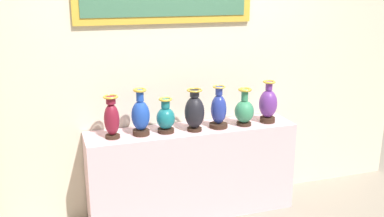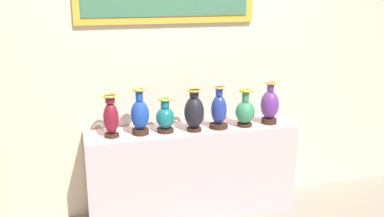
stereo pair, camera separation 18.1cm
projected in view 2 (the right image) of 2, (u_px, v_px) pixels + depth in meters
ground_plane at (192, 212)px, 4.01m from camera, size 10.54×10.54×0.00m
display_shelf at (192, 171)px, 3.90m from camera, size 1.83×0.41×0.81m
back_wall at (183, 36)px, 3.82m from camera, size 4.54×0.14×3.11m
vase_burgundy at (111, 117)px, 3.53m from camera, size 0.12×0.12×0.35m
vase_sapphire at (140, 115)px, 3.60m from camera, size 0.15×0.15×0.39m
vase_teal at (165, 117)px, 3.66m from camera, size 0.16×0.16×0.30m
vase_onyx at (194, 112)px, 3.68m from camera, size 0.17×0.17×0.36m
vase_cobalt at (219, 111)px, 3.76m from camera, size 0.16×0.16×0.37m
vase_jade at (245, 111)px, 3.82m from camera, size 0.17×0.17×0.33m
vase_violet at (270, 105)px, 3.88m from camera, size 0.16×0.16×0.38m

